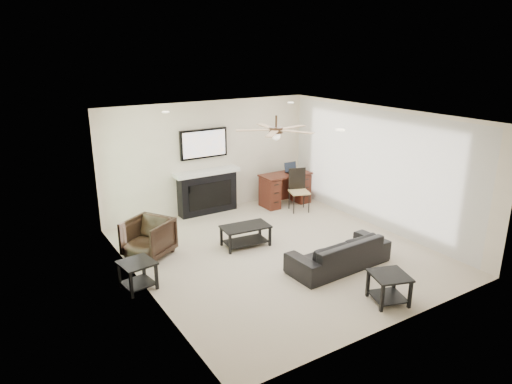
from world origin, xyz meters
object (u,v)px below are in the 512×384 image
sofa (339,252)px  desk (285,189)px  coffee_table (246,236)px  armchair (148,238)px  fireplace_unit (207,172)px

sofa → desk: size_ratio=1.51×
coffee_table → armchair: bearing=167.7°
sofa → armchair: size_ratio=2.41×
coffee_table → fireplace_unit: 2.17m
coffee_table → desk: bearing=43.3°
sofa → coffee_table: bearing=-62.8°
armchair → fireplace_unit: size_ratio=0.40×
sofa → coffee_table: size_ratio=2.04×
coffee_table → desk: 2.59m
armchair → fireplace_unit: (1.91, 1.47, 0.61)m
armchair → desk: desk is taller
coffee_table → fireplace_unit: bearing=89.7°
sofa → fireplace_unit: fireplace_unit is taller
fireplace_unit → sofa: bearing=-79.2°
coffee_table → sofa: bearing=-55.0°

